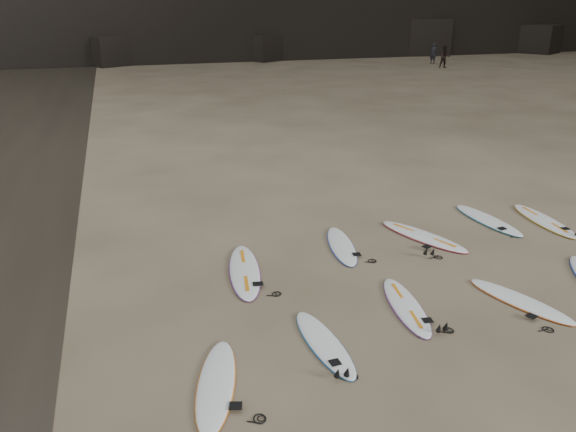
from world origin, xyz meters
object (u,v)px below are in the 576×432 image
(surfboard_3, at_px, (520,301))
(person_a, at_px, (433,53))
(surfboard_1, at_px, (324,343))
(surfboard_8, at_px, (488,220))
(surfboard_5, at_px, (245,271))
(surfboard_6, at_px, (342,245))
(surfboard_9, at_px, (544,220))
(surfboard_2, at_px, (406,306))
(surfboard_7, at_px, (423,236))
(person_b, at_px, (445,57))
(surfboard_0, at_px, (216,384))

(surfboard_3, xyz_separation_m, person_a, (20.42, 38.12, 0.88))
(surfboard_1, height_order, surfboard_8, surfboard_8)
(surfboard_5, relative_size, surfboard_6, 1.16)
(surfboard_9, relative_size, person_a, 1.38)
(surfboard_2, height_order, surfboard_7, surfboard_7)
(surfboard_6, height_order, person_b, person_b)
(surfboard_3, distance_m, surfboard_5, 5.70)
(surfboard_1, xyz_separation_m, surfboard_6, (1.83, 3.72, 0.00))
(surfboard_3, xyz_separation_m, surfboard_6, (-2.39, 3.49, 0.00))
(surfboard_7, bearing_deg, surfboard_9, -23.06)
(surfboard_5, height_order, surfboard_9, surfboard_5)
(surfboard_3, bearing_deg, surfboard_5, 129.45)
(surfboard_2, distance_m, surfboard_5, 3.57)
(surfboard_6, bearing_deg, surfboard_7, 8.59)
(surfboard_1, relative_size, person_a, 1.20)
(surfboard_2, bearing_deg, surfboard_3, -2.85)
(surfboard_3, distance_m, person_a, 43.25)
(surfboard_5, distance_m, surfboard_9, 8.39)
(surfboard_0, xyz_separation_m, surfboard_6, (3.82, 4.27, -0.00))
(surfboard_1, bearing_deg, surfboard_2, 16.00)
(surfboard_7, distance_m, surfboard_9, 3.65)
(surfboard_8, relative_size, surfboard_9, 0.98)
(surfboard_1, distance_m, person_b, 42.57)
(surfboard_1, distance_m, surfboard_9, 8.47)
(surfboard_3, distance_m, surfboard_6, 4.23)
(person_a, bearing_deg, surfboard_6, -61.31)
(surfboard_6, height_order, person_a, person_a)
(surfboard_2, bearing_deg, surfboard_8, 47.67)
(surfboard_9, distance_m, person_b, 35.52)
(surfboard_3, bearing_deg, person_a, 41.19)
(surfboard_0, xyz_separation_m, surfboard_7, (5.99, 4.19, 0.00))
(surfboard_0, height_order, surfboard_9, surfboard_9)
(surfboard_0, bearing_deg, surfboard_2, 33.58)
(surfboard_6, bearing_deg, surfboard_9, 9.96)
(surfboard_7, relative_size, person_a, 1.40)
(surfboard_9, height_order, person_b, person_b)
(surfboard_0, distance_m, surfboard_9, 10.52)
(person_a, height_order, person_b, person_a)
(surfboard_2, relative_size, surfboard_9, 0.90)
(surfboard_6, xyz_separation_m, surfboard_7, (2.17, -0.08, 0.01))
(surfboard_5, bearing_deg, surfboard_3, -20.82)
(surfboard_0, height_order, surfboard_6, same)
(surfboard_7, height_order, surfboard_8, surfboard_7)
(surfboard_7, bearing_deg, person_b, 34.66)
(person_a, bearing_deg, surfboard_7, -58.68)
(person_a, bearing_deg, surfboard_9, -54.03)
(surfboard_7, bearing_deg, surfboard_1, -160.80)
(surfboard_3, height_order, surfboard_8, surfboard_8)
(surfboard_1, distance_m, surfboard_2, 2.09)
(surfboard_8, xyz_separation_m, person_a, (18.41, 34.24, 0.88))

